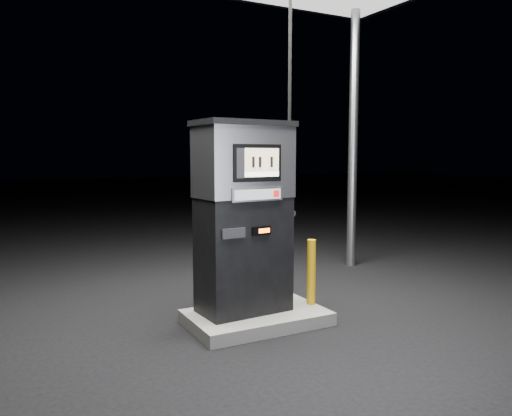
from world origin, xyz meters
name	(u,v)px	position (x,y,z in m)	size (l,w,h in m)	color
ground	(256,324)	(0.00, 0.00, 0.00)	(80.00, 80.00, 0.00)	black
pump_island	(256,318)	(0.00, 0.00, 0.07)	(1.60, 1.00, 0.15)	#62625E
fuel_dispenser	(244,215)	(-0.11, 0.10, 1.29)	(1.24, 0.73, 4.62)	black
bollard_left	(207,272)	(-0.55, 0.18, 0.64)	(0.13, 0.13, 0.99)	#C78F0B
bollard_right	(311,272)	(0.74, -0.05, 0.55)	(0.11, 0.11, 0.81)	#C78F0B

